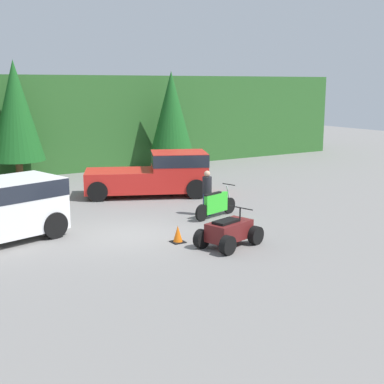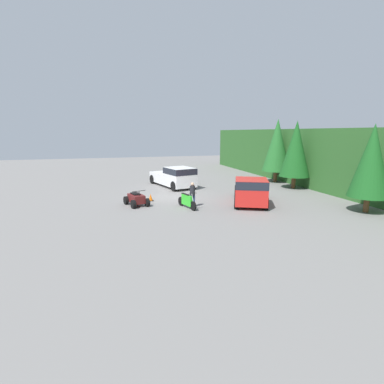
{
  "view_description": "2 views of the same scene",
  "coord_description": "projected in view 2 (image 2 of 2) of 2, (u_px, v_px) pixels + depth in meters",
  "views": [
    {
      "loc": [
        -7.32,
        -15.73,
        4.98
      ],
      "look_at": [
        3.08,
        1.07,
        0.95
      ],
      "focal_mm": 50.0,
      "sensor_mm": 36.0,
      "label": 1
    },
    {
      "loc": [
        23.01,
        -4.7,
        5.11
      ],
      "look_at": [
        3.08,
        1.07,
        0.95
      ],
      "focal_mm": 28.0,
      "sensor_mm": 36.0,
      "label": 2
    }
  ],
  "objects": [
    {
      "name": "pickup_truck_second",
      "position": [
        175.0,
        176.0,
        28.12
      ],
      "size": [
        6.18,
        3.6,
        1.95
      ],
      "rotation": [
        0.0,
        0.0,
        0.26
      ],
      "color": "white",
      "rests_on": "ground_plane"
    },
    {
      "name": "dirt_bike",
      "position": [
        187.0,
        201.0,
        20.43
      ],
      "size": [
        2.19,
        0.86,
        1.17
      ],
      "rotation": [
        0.0,
        0.0,
        0.28
      ],
      "color": "black",
      "rests_on": "ground_plane"
    },
    {
      "name": "ground_plane",
      "position": [
        169.0,
        197.0,
        23.96
      ],
      "size": [
        80.0,
        80.0,
        0.0
      ],
      "primitive_type": "plane",
      "color": "slate"
    },
    {
      "name": "hillside_backdrop",
      "position": [
        337.0,
        158.0,
        27.79
      ],
      "size": [
        44.0,
        6.0,
        5.42
      ],
      "color": "#2D6028",
      "rests_on": "ground_plane"
    },
    {
      "name": "tree_left",
      "position": [
        277.0,
        145.0,
        30.55
      ],
      "size": [
        2.83,
        2.83,
        6.44
      ],
      "color": "brown",
      "rests_on": "ground_plane"
    },
    {
      "name": "pickup_truck_red",
      "position": [
        250.0,
        190.0,
        21.54
      ],
      "size": [
        5.81,
        4.2,
        1.95
      ],
      "rotation": [
        0.0,
        0.0,
        -0.43
      ],
      "color": "red",
      "rests_on": "ground_plane"
    },
    {
      "name": "tree_mid_left",
      "position": [
        296.0,
        149.0,
        27.09
      ],
      "size": [
        2.7,
        2.7,
        6.14
      ],
      "color": "brown",
      "rests_on": "ground_plane"
    },
    {
      "name": "rider_person",
      "position": [
        192.0,
        194.0,
        20.58
      ],
      "size": [
        0.41,
        0.41,
        1.74
      ],
      "rotation": [
        0.0,
        0.0,
        0.18
      ],
      "color": "navy",
      "rests_on": "ground_plane"
    },
    {
      "name": "tree_mid_right",
      "position": [
        371.0,
        161.0,
        18.82
      ],
      "size": [
        2.49,
        2.49,
        5.67
      ],
      "color": "brown",
      "rests_on": "ground_plane"
    },
    {
      "name": "traffic_cone",
      "position": [
        151.0,
        198.0,
        22.62
      ],
      "size": [
        0.42,
        0.42,
        0.55
      ],
      "color": "black",
      "rests_on": "ground_plane"
    },
    {
      "name": "quad_atv",
      "position": [
        136.0,
        199.0,
        21.18
      ],
      "size": [
        2.27,
        1.75,
        1.15
      ],
      "rotation": [
        0.0,
        0.0,
        0.28
      ],
      "color": "black",
      "rests_on": "ground_plane"
    }
  ]
}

